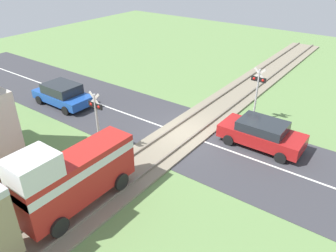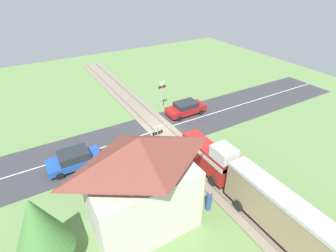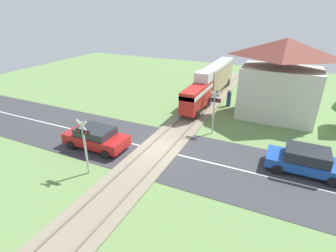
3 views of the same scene
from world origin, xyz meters
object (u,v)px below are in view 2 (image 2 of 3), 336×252
at_px(car_far_side, 74,159).
at_px(crossing_signal_east_approach, 158,138).
at_px(crossing_signal_west_approach, 162,91).
at_px(car_near_crossing, 186,108).
at_px(pedestrian_by_station, 209,201).
at_px(train, 249,188).
at_px(station_building, 142,186).

bearing_deg(car_far_side, crossing_signal_east_approach, 157.53).
bearing_deg(crossing_signal_west_approach, car_near_crossing, 120.23).
distance_m(car_near_crossing, pedestrian_by_station, 13.48).
distance_m(car_far_side, crossing_signal_west_approach, 12.67).
height_order(train, pedestrian_by_station, train).
bearing_deg(pedestrian_by_station, station_building, -14.55).
height_order(car_near_crossing, car_far_side, car_far_side).
relative_size(crossing_signal_west_approach, crossing_signal_east_approach, 1.00).
relative_size(car_near_crossing, crossing_signal_east_approach, 1.30).
height_order(train, crossing_signal_east_approach, train).
bearing_deg(car_far_side, station_building, 106.59).
bearing_deg(car_near_crossing, train, 72.99).
xyz_separation_m(train, crossing_signal_east_approach, (2.51, -7.68, 0.28)).
xyz_separation_m(car_near_crossing, crossing_signal_east_approach, (6.54, 5.50, 1.37)).
height_order(crossing_signal_west_approach, pedestrian_by_station, crossing_signal_west_approach).
bearing_deg(car_far_side, pedestrian_by_station, 126.14).
height_order(crossing_signal_east_approach, pedestrian_by_station, crossing_signal_east_approach).
distance_m(crossing_signal_west_approach, pedestrian_by_station, 15.38).
bearing_deg(car_far_side, crossing_signal_west_approach, -154.13).
bearing_deg(crossing_signal_west_approach, train, 80.98).
distance_m(crossing_signal_west_approach, crossing_signal_east_approach, 9.53).
xyz_separation_m(car_far_side, pedestrian_by_station, (-6.63, 9.08, -0.03)).
xyz_separation_m(crossing_signal_west_approach, crossing_signal_east_approach, (5.01, 8.11, 0.00)).
distance_m(car_far_side, crossing_signal_east_approach, 6.98).
bearing_deg(crossing_signal_east_approach, car_near_crossing, -139.94).
bearing_deg(car_near_crossing, car_far_side, 12.62).
xyz_separation_m(train, car_near_crossing, (-4.03, -13.17, -1.09)).
bearing_deg(crossing_signal_west_approach, car_far_side, 25.87).
bearing_deg(crossing_signal_east_approach, car_far_side, -22.47).
distance_m(crossing_signal_east_approach, pedestrian_by_station, 6.62).
bearing_deg(station_building, pedestrian_by_station, 165.45).
bearing_deg(crossing_signal_west_approach, crossing_signal_east_approach, 58.30).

